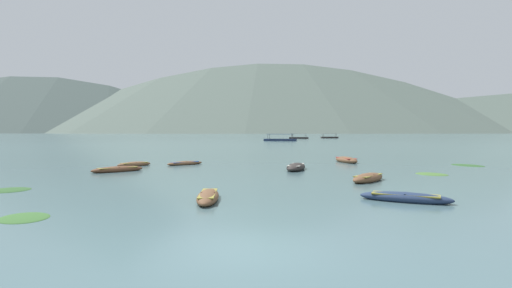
{
  "coord_description": "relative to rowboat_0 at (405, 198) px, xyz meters",
  "views": [
    {
      "loc": [
        0.97,
        -9.51,
        2.98
      ],
      "look_at": [
        -2.83,
        44.32,
        1.27
      ],
      "focal_mm": 26.47,
      "sensor_mm": 36.0,
      "label": 1
    }
  ],
  "objects": [
    {
      "name": "ferry_0",
      "position": [
        -6.05,
        110.27,
        0.29
      ],
      "size": [
        11.11,
        5.72,
        2.54
      ],
      "color": "navy",
      "rests_on": "ground"
    },
    {
      "name": "weed_patch_2",
      "position": [
        -19.25,
        1.71,
        -0.15
      ],
      "size": [
        2.83,
        2.82,
        0.14
      ],
      "primitive_type": "ellipsoid",
      "rotation": [
        0.0,
        0.0,
        0.7
      ],
      "color": "#2D5628",
      "rests_on": "ground"
    },
    {
      "name": "weed_patch_4",
      "position": [
        -14.2,
        -4.17,
        -0.15
      ],
      "size": [
        2.49,
        2.49,
        0.14
      ],
      "primitive_type": "ellipsoid",
      "rotation": [
        0.0,
        0.0,
        0.78
      ],
      "color": "#38662D",
      "rests_on": "ground"
    },
    {
      "name": "rowboat_1",
      "position": [
        -17.66,
        10.96,
        0.0
      ],
      "size": [
        3.54,
        3.53,
        0.51
      ],
      "color": "brown",
      "rests_on": "ground"
    },
    {
      "name": "mountain_3",
      "position": [
        596.55,
        1702.26,
        218.9
      ],
      "size": [
        1763.12,
        1763.12,
        438.12
      ],
      "primitive_type": "cone",
      "color": "#56665B",
      "rests_on": "ground"
    },
    {
      "name": "rowboat_3",
      "position": [
        -4.21,
        13.31,
        0.05
      ],
      "size": [
        2.1,
        4.22,
        0.66
      ],
      "color": "#2D2826",
      "rests_on": "ground"
    },
    {
      "name": "rowboat_2",
      "position": [
        -18.22,
        15.56,
        -0.0
      ],
      "size": [
        2.7,
        3.14,
        0.48
      ],
      "color": "brown",
      "rests_on": "ground"
    },
    {
      "name": "mountain_1",
      "position": [
        -728.31,
        1593.15,
        307.15
      ],
      "size": [
        1731.67,
        1731.67,
        614.62
      ],
      "primitive_type": "cone",
      "color": "#4C5B56",
      "rests_on": "ground"
    },
    {
      "name": "rowboat_6",
      "position": [
        -0.08,
        6.71,
        0.03
      ],
      "size": [
        3.02,
        3.69,
        0.6
      ],
      "color": "brown",
      "rests_on": "ground"
    },
    {
      "name": "rowboat_5",
      "position": [
        -14.14,
        17.19,
        -0.02
      ],
      "size": [
        3.16,
        3.19,
        0.42
      ],
      "color": "brown",
      "rests_on": "ground"
    },
    {
      "name": "weed_patch_3",
      "position": [
        5.23,
        10.78,
        -0.15
      ],
      "size": [
        2.81,
        2.94,
        0.14
      ],
      "primitive_type": "ellipsoid",
      "rotation": [
        0.0,
        0.0,
        2.11
      ],
      "color": "#477033",
      "rests_on": "ground"
    },
    {
      "name": "rowboat_7",
      "position": [
        1.01,
        21.16,
        0.06
      ],
      "size": [
        2.38,
        4.24,
        0.68
      ],
      "color": "brown",
      "rests_on": "ground"
    },
    {
      "name": "ferry_2",
      "position": [
        1.95,
        153.03,
        0.29
      ],
      "size": [
        8.67,
        4.89,
        2.54
      ],
      "color": "#2D2826",
      "rests_on": "ground"
    },
    {
      "name": "mountain_2",
      "position": [
        -71.29,
        1597.39,
        255.4
      ],
      "size": [
        1909.9,
        1909.9,
        511.1
      ],
      "primitive_type": "cone",
      "color": "#56665B",
      "rests_on": "ground"
    },
    {
      "name": "ferry_1",
      "position": [
        17.5,
        168.92,
        0.29
      ],
      "size": [
        8.29,
        3.59,
        2.54
      ],
      "color": "#2D2826",
      "rests_on": "ground"
    },
    {
      "name": "rowboat_0",
      "position": [
        0.0,
        0.0,
        0.0
      ],
      "size": [
        3.91,
        2.34,
        0.49
      ],
      "color": "navy",
      "rests_on": "ground"
    },
    {
      "name": "ground_plane",
      "position": [
        -6.24,
        1492.99,
        -0.15
      ],
      "size": [
        6000.0,
        6000.0,
        0.0
      ],
      "primitive_type": "plane",
      "color": "slate"
    },
    {
      "name": "rowboat_4",
      "position": [
        -8.51,
        -0.39,
        0.0
      ],
      "size": [
        1.33,
        3.68,
        0.5
      ],
      "color": "brown",
      "rests_on": "ground"
    },
    {
      "name": "weed_patch_0",
      "position": [
        11.2,
        18.24,
        -0.15
      ],
      "size": [
        3.07,
        3.64,
        0.14
      ],
      "primitive_type": "ellipsoid",
      "rotation": [
        0.0,
        0.0,
        1.97
      ],
      "color": "#2D5628",
      "rests_on": "ground"
    }
  ]
}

